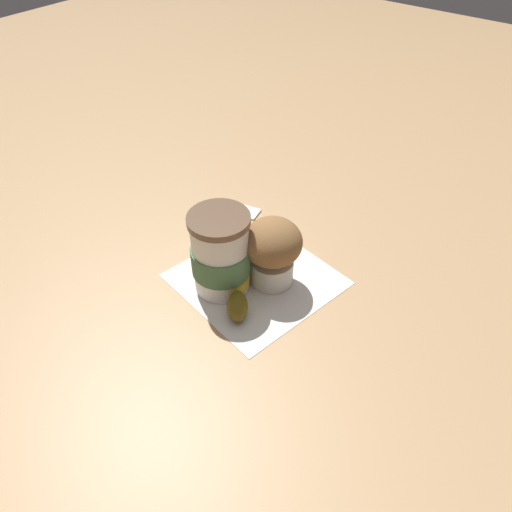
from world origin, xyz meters
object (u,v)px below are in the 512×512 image
object	(u,v)px
coffee_cup	(221,254)
muffin	(272,249)
sugar_packet	(245,211)
banana	(249,273)

from	to	relation	value
coffee_cup	muffin	distance (m)	0.07
coffee_cup	sugar_packet	xyz separation A→B (m)	(0.16, 0.09, -0.06)
muffin	banana	size ratio (longest dim) A/B	0.58
muffin	sugar_packet	bearing A→B (deg)	51.90
coffee_cup	muffin	world-z (taller)	coffee_cup
coffee_cup	muffin	xyz separation A→B (m)	(0.05, -0.05, 0.00)
coffee_cup	sugar_packet	bearing A→B (deg)	28.47
banana	sugar_packet	size ratio (longest dim) A/B	3.72
coffee_cup	banana	bearing A→B (deg)	-43.59
coffee_cup	banana	distance (m)	0.06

